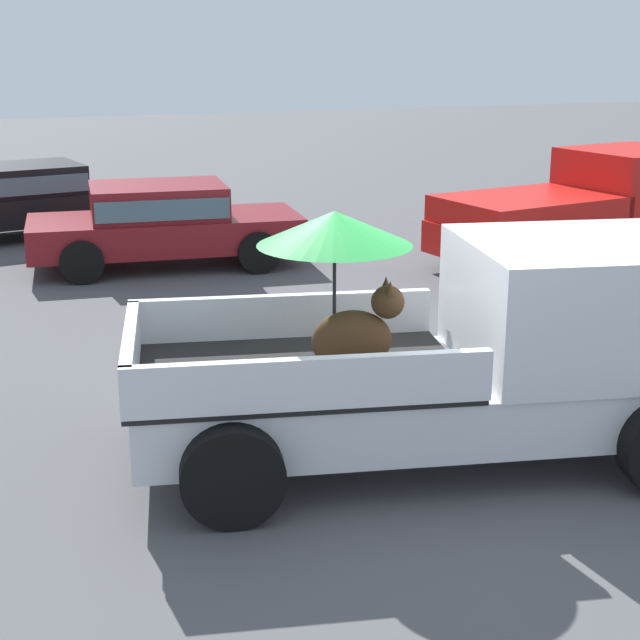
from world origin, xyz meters
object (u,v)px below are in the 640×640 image
Objects in this scene: pickup_truck_red at (585,210)px; parked_sedan_near at (163,221)px; parked_sedan_far at (25,196)px; pickup_truck_main at (478,349)px.

parked_sedan_near is at bearing 152.10° from pickup_truck_red.
parked_sedan_near and parked_sedan_far have the same top height.
pickup_truck_red reaches higher than parked_sedan_far.
pickup_truck_red is at bearing -12.41° from parked_sedan_near.
parked_sedan_near is at bearing -70.24° from parked_sedan_far.
pickup_truck_main is 8.30m from parked_sedan_near.
pickup_truck_main is at bearing -141.30° from pickup_truck_red.
parked_sedan_near is (-1.06, 8.23, -0.23)m from pickup_truck_main.
pickup_truck_red is at bearing -43.00° from parked_sedan_far.
parked_sedan_near is 0.98× the size of parked_sedan_far.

